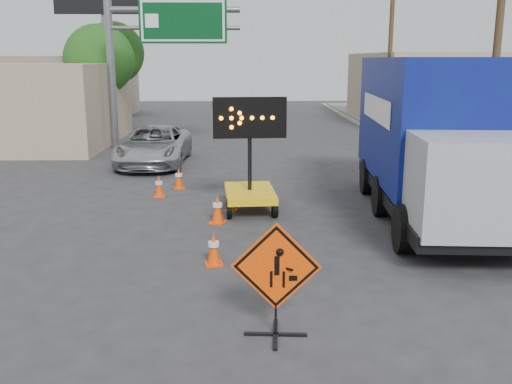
{
  "coord_description": "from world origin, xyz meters",
  "views": [
    {
      "loc": [
        -0.39,
        -9.17,
        4.22
      ],
      "look_at": [
        -0.13,
        2.18,
        1.56
      ],
      "focal_mm": 40.0,
      "sensor_mm": 36.0,
      "label": 1
    }
  ],
  "objects_px": {
    "pickup_truck": "(154,146)",
    "box_truck": "(431,147)",
    "construction_sign": "(276,277)",
    "arrow_board": "(250,186)"
  },
  "relations": [
    {
      "from": "pickup_truck",
      "to": "box_truck",
      "type": "height_order",
      "value": "box_truck"
    },
    {
      "from": "arrow_board",
      "to": "box_truck",
      "type": "height_order",
      "value": "box_truck"
    },
    {
      "from": "pickup_truck",
      "to": "box_truck",
      "type": "bearing_deg",
      "value": -42.35
    },
    {
      "from": "arrow_board",
      "to": "construction_sign",
      "type": "bearing_deg",
      "value": -91.52
    },
    {
      "from": "arrow_board",
      "to": "pickup_truck",
      "type": "height_order",
      "value": "arrow_board"
    },
    {
      "from": "pickup_truck",
      "to": "construction_sign",
      "type": "bearing_deg",
      "value": -73.81
    },
    {
      "from": "construction_sign",
      "to": "pickup_truck",
      "type": "bearing_deg",
      "value": 109.37
    },
    {
      "from": "construction_sign",
      "to": "pickup_truck",
      "type": "relative_size",
      "value": 0.33
    },
    {
      "from": "construction_sign",
      "to": "box_truck",
      "type": "bearing_deg",
      "value": 60.45
    },
    {
      "from": "pickup_truck",
      "to": "box_truck",
      "type": "distance_m",
      "value": 11.89
    }
  ]
}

